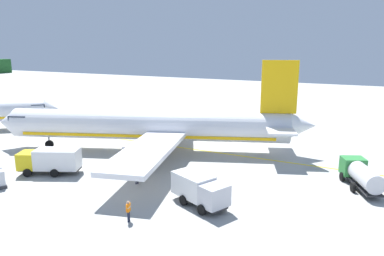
% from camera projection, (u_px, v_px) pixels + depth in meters
% --- Properties ---
extents(airliner_foreground, '(33.69, 40.15, 11.90)m').
position_uv_depth(airliner_foreground, '(152.00, 126.00, 46.74)').
color(airliner_foreground, white).
rests_on(airliner_foreground, ground).
extents(service_truck_fuel, '(4.25, 5.91, 2.61)m').
position_uv_depth(service_truck_fuel, '(200.00, 189.00, 31.19)').
color(service_truck_fuel, silver).
rests_on(service_truck_fuel, ground).
extents(service_truck_baggage, '(6.57, 4.35, 2.40)m').
position_uv_depth(service_truck_baggage, '(361.00, 174.00, 35.03)').
color(service_truck_baggage, '#338C3F').
rests_on(service_truck_baggage, ground).
extents(service_truck_catering, '(4.68, 6.74, 2.75)m').
position_uv_depth(service_truck_catering, '(50.00, 160.00, 38.90)').
color(service_truck_catering, yellow).
rests_on(service_truck_catering, ground).
extents(crew_marshaller, '(0.55, 0.43, 1.73)m').
position_uv_depth(crew_marshaller, '(137.00, 174.00, 36.06)').
color(crew_marshaller, '#191E33').
rests_on(crew_marshaller, ground).
extents(crew_loader_left, '(0.62, 0.31, 1.76)m').
position_uv_depth(crew_loader_left, '(128.00, 209.00, 28.31)').
color(crew_loader_left, '#191E33').
rests_on(crew_loader_left, ground).
extents(apron_guide_line, '(0.30, 60.00, 0.01)m').
position_uv_depth(apron_guide_line, '(194.00, 149.00, 48.34)').
color(apron_guide_line, yellow).
rests_on(apron_guide_line, ground).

